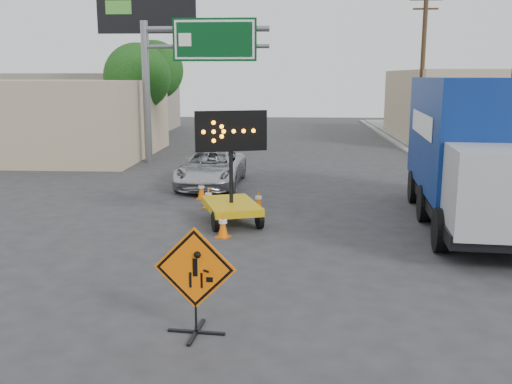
# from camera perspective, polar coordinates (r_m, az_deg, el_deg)

# --- Properties ---
(ground) EXTENTS (100.00, 100.00, 0.00)m
(ground) POSITION_cam_1_polar(r_m,az_deg,el_deg) (10.68, 0.01, -11.71)
(ground) COLOR #2D2D30
(ground) RESTS_ON ground
(curb_right) EXTENTS (0.40, 60.00, 0.12)m
(curb_right) POSITION_cam_1_polar(r_m,az_deg,el_deg) (25.98, 18.25, 1.74)
(curb_right) COLOR gray
(curb_right) RESTS_ON ground
(sidewalk_right) EXTENTS (4.00, 60.00, 0.15)m
(sidewalk_right) POSITION_cam_1_polar(r_m,az_deg,el_deg) (26.66, 23.04, 1.67)
(sidewalk_right) COLOR gray
(sidewalk_right) RESTS_ON ground
(storefront_left_near) EXTENTS (14.00, 10.00, 4.00)m
(storefront_left_near) POSITION_cam_1_polar(r_m,az_deg,el_deg) (33.26, -22.63, 6.83)
(storefront_left_near) COLOR tan
(storefront_left_near) RESTS_ON ground
(storefront_left_far) EXTENTS (12.00, 10.00, 4.40)m
(storefront_left_far) POSITION_cam_1_polar(r_m,az_deg,el_deg) (46.54, -16.18, 8.60)
(storefront_left_far) COLOR gray
(storefront_left_far) RESTS_ON ground
(building_right_far) EXTENTS (10.00, 14.00, 4.60)m
(building_right_far) POSITION_cam_1_polar(r_m,az_deg,el_deg) (41.72, 21.11, 8.13)
(building_right_far) COLOR tan
(building_right_far) RESTS_ON ground
(highway_gantry) EXTENTS (6.18, 0.38, 6.90)m
(highway_gantry) POSITION_cam_1_polar(r_m,az_deg,el_deg) (28.22, -6.88, 13.19)
(highway_gantry) COLOR slate
(highway_gantry) RESTS_ON ground
(billboard) EXTENTS (6.10, 0.54, 9.85)m
(billboard) POSITION_cam_1_polar(r_m,az_deg,el_deg) (36.91, -10.89, 16.21)
(billboard) COLOR slate
(billboard) RESTS_ON ground
(utility_pole_far) EXTENTS (1.80, 0.26, 9.00)m
(utility_pole_far) POSITION_cam_1_polar(r_m,az_deg,el_deg) (34.59, 16.30, 11.85)
(utility_pole_far) COLOR #4F3421
(utility_pole_far) RESTS_ON ground
(tree_left_near) EXTENTS (3.71, 3.71, 6.03)m
(tree_left_near) POSITION_cam_1_polar(r_m,az_deg,el_deg) (32.94, -11.77, 11.20)
(tree_left_near) COLOR #4F3421
(tree_left_near) RESTS_ON ground
(tree_left_far) EXTENTS (4.10, 4.10, 6.66)m
(tree_left_far) POSITION_cam_1_polar(r_m,az_deg,el_deg) (40.94, -10.19, 11.88)
(tree_left_far) COLOR #4F3421
(tree_left_far) RESTS_ON ground
(construction_sign) EXTENTS (1.38, 0.98, 1.83)m
(construction_sign) POSITION_cam_1_polar(r_m,az_deg,el_deg) (9.48, -6.11, -8.58)
(construction_sign) COLOR black
(construction_sign) RESTS_ON ground
(arrow_board) EXTENTS (2.03, 2.61, 3.27)m
(arrow_board) POSITION_cam_1_polar(r_m,az_deg,el_deg) (16.52, -2.49, -0.69)
(arrow_board) COLOR #C49D0A
(arrow_board) RESTS_ON ground
(pickup_truck) EXTENTS (2.43, 5.04, 1.38)m
(pickup_truck) POSITION_cam_1_polar(r_m,az_deg,el_deg) (22.28, -4.49, 2.40)
(pickup_truck) COLOR #B7B9BF
(pickup_truck) RESTS_ON ground
(box_truck) EXTENTS (3.42, 8.98, 4.17)m
(box_truck) POSITION_cam_1_polar(r_m,az_deg,el_deg) (17.42, 20.76, 3.11)
(box_truck) COLOR black
(box_truck) RESTS_ON ground
(cone_a) EXTENTS (0.36, 0.36, 0.65)m
(cone_a) POSITION_cam_1_polar(r_m,az_deg,el_deg) (13.14, -6.49, -5.77)
(cone_a) COLOR #FD6905
(cone_a) RESTS_ON ground
(cone_b) EXTENTS (0.45, 0.45, 0.68)m
(cone_b) POSITION_cam_1_polar(r_m,az_deg,el_deg) (15.17, -3.33, -3.30)
(cone_b) COLOR #FD6905
(cone_b) RESTS_ON ground
(cone_c) EXTENTS (0.35, 0.35, 0.63)m
(cone_c) POSITION_cam_1_polar(r_m,az_deg,el_deg) (18.24, 0.26, -0.82)
(cone_c) COLOR #FD6905
(cone_c) RESTS_ON ground
(cone_d) EXTENTS (0.38, 0.38, 0.69)m
(cone_d) POSITION_cam_1_polar(r_m,az_deg,el_deg) (18.60, -4.78, -0.53)
(cone_d) COLOR #FD6905
(cone_d) RESTS_ON ground
(cone_e) EXTENTS (0.37, 0.37, 0.66)m
(cone_e) POSITION_cam_1_polar(r_m,az_deg,el_deg) (19.97, -5.48, 0.26)
(cone_e) COLOR #FD6905
(cone_e) RESTS_ON ground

